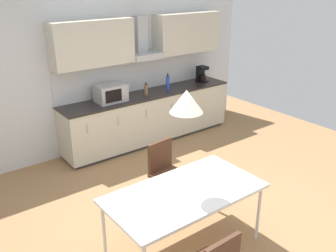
{
  "coord_description": "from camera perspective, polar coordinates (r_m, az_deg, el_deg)",
  "views": [
    {
      "loc": [
        -2.47,
        -2.83,
        2.8
      ],
      "look_at": [
        0.22,
        0.71,
        1.0
      ],
      "focal_mm": 40.0,
      "sensor_mm": 36.0,
      "label": 1
    }
  ],
  "objects": [
    {
      "name": "backsplash_tile",
      "position": [
        6.71,
        -4.37,
        7.76
      ],
      "size": [
        3.21,
        0.02,
        0.53
      ],
      "primitive_type": "cube",
      "color": "silver",
      "rests_on": "kitchen_counter"
    },
    {
      "name": "coffee_maker",
      "position": [
        7.28,
        5.11,
        7.91
      ],
      "size": [
        0.18,
        0.19,
        0.3
      ],
      "color": "black",
      "rests_on": "kitchen_counter"
    },
    {
      "name": "wall_back",
      "position": [
        6.25,
        -12.89,
        7.56
      ],
      "size": [
        6.64,
        0.1,
        2.59
      ],
      "primitive_type": "cube",
      "color": "silver",
      "rests_on": "ground_plane"
    },
    {
      "name": "microwave",
      "position": [
        6.14,
        -8.74,
        4.99
      ],
      "size": [
        0.48,
        0.35,
        0.28
      ],
      "color": "#ADADB2",
      "rests_on": "kitchen_counter"
    },
    {
      "name": "ground_plane",
      "position": [
        4.69,
        3.24,
        -14.82
      ],
      "size": [
        8.3,
        7.98,
        0.02
      ],
      "primitive_type": "cube",
      "color": "#9E754C"
    },
    {
      "name": "bottle_brown",
      "position": [
        6.43,
        -3.37,
        5.56
      ],
      "size": [
        0.07,
        0.07,
        0.22
      ],
      "color": "brown",
      "rests_on": "kitchen_counter"
    },
    {
      "name": "chair_far_right",
      "position": [
        4.76,
        -0.41,
        -6.38
      ],
      "size": [
        0.44,
        0.44,
        0.87
      ],
      "color": "#4C2D1E",
      "rests_on": "ground_plane"
    },
    {
      "name": "kitchen_counter",
      "position": [
        6.7,
        -2.86,
        1.43
      ],
      "size": [
        3.23,
        0.62,
        0.88
      ],
      "color": "#333333",
      "rests_on": "ground_plane"
    },
    {
      "name": "dining_table",
      "position": [
        3.94,
        2.55,
        -10.43
      ],
      "size": [
        1.64,
        0.87,
        0.73
      ],
      "color": "white",
      "rests_on": "ground_plane"
    },
    {
      "name": "bottle_blue",
      "position": [
        6.72,
        -0.03,
        6.62
      ],
      "size": [
        0.06,
        0.06,
        0.3
      ],
      "color": "blue",
      "rests_on": "kitchen_counter"
    },
    {
      "name": "pendant_lamp",
      "position": [
        3.5,
        2.83,
        3.8
      ],
      "size": [
        0.32,
        0.32,
        0.22
      ],
      "primitive_type": "cone",
      "color": "silver"
    },
    {
      "name": "upper_wall_cabinets",
      "position": [
        6.45,
        -3.76,
        13.24
      ],
      "size": [
        3.21,
        0.4,
        0.7
      ],
      "color": "beige"
    }
  ]
}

